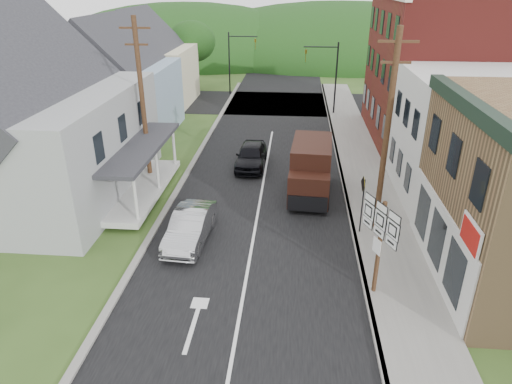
% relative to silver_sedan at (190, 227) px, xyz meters
% --- Properties ---
extents(ground, '(120.00, 120.00, 0.00)m').
position_rel_silver_sedan_xyz_m(ground, '(2.75, -1.67, -0.71)').
color(ground, '#2D4719').
rests_on(ground, ground).
extents(road, '(9.00, 90.00, 0.02)m').
position_rel_silver_sedan_xyz_m(road, '(2.75, 8.33, -0.71)').
color(road, black).
rests_on(road, ground).
extents(cross_road, '(60.00, 9.00, 0.02)m').
position_rel_silver_sedan_xyz_m(cross_road, '(2.75, 25.33, -0.71)').
color(cross_road, black).
rests_on(cross_road, ground).
extents(sidewalk_right, '(2.80, 55.00, 0.15)m').
position_rel_silver_sedan_xyz_m(sidewalk_right, '(8.65, 6.33, -0.63)').
color(sidewalk_right, slate).
rests_on(sidewalk_right, ground).
extents(curb_right, '(0.20, 55.00, 0.15)m').
position_rel_silver_sedan_xyz_m(curb_right, '(7.30, 6.33, -0.63)').
color(curb_right, slate).
rests_on(curb_right, ground).
extents(curb_left, '(0.30, 55.00, 0.12)m').
position_rel_silver_sedan_xyz_m(curb_left, '(-1.90, 6.33, -0.65)').
color(curb_left, slate).
rests_on(curb_left, ground).
extents(storefront_white, '(8.00, 7.00, 6.50)m').
position_rel_silver_sedan_xyz_m(storefront_white, '(14.05, 5.83, 2.54)').
color(storefront_white, silver).
rests_on(storefront_white, ground).
extents(storefront_red, '(8.00, 12.00, 10.00)m').
position_rel_silver_sedan_xyz_m(storefront_red, '(14.05, 15.33, 4.29)').
color(storefront_red, maroon).
rests_on(storefront_red, ground).
extents(house_gray, '(10.20, 12.24, 8.35)m').
position_rel_silver_sedan_xyz_m(house_gray, '(-9.25, 4.33, 3.53)').
color(house_gray, '#939597').
rests_on(house_gray, ground).
extents(house_blue, '(7.14, 8.16, 7.28)m').
position_rel_silver_sedan_xyz_m(house_blue, '(-8.25, 15.33, 2.99)').
color(house_blue, '#88A1BA').
rests_on(house_blue, ground).
extents(house_cream, '(7.14, 8.16, 7.28)m').
position_rel_silver_sedan_xyz_m(house_cream, '(-8.75, 24.33, 2.99)').
color(house_cream, beige).
rests_on(house_cream, ground).
extents(utility_pole_right, '(1.60, 0.26, 9.00)m').
position_rel_silver_sedan_xyz_m(utility_pole_right, '(8.35, 1.83, 3.95)').
color(utility_pole_right, '#472D19').
rests_on(utility_pole_right, ground).
extents(utility_pole_left, '(1.60, 0.26, 9.00)m').
position_rel_silver_sedan_xyz_m(utility_pole_left, '(-3.75, 6.33, 3.95)').
color(utility_pole_left, '#472D19').
rests_on(utility_pole_left, ground).
extents(traffic_signal_right, '(2.87, 0.20, 6.00)m').
position_rel_silver_sedan_xyz_m(traffic_signal_right, '(7.05, 21.83, 3.05)').
color(traffic_signal_right, black).
rests_on(traffic_signal_right, ground).
extents(traffic_signal_left, '(2.87, 0.20, 6.00)m').
position_rel_silver_sedan_xyz_m(traffic_signal_left, '(-1.55, 28.83, 3.05)').
color(traffic_signal_left, black).
rests_on(traffic_signal_left, ground).
extents(tree_left_c, '(5.80, 5.80, 8.41)m').
position_rel_silver_sedan_xyz_m(tree_left_c, '(-16.25, 18.33, 5.23)').
color(tree_left_c, '#382616').
rests_on(tree_left_c, ground).
extents(tree_left_d, '(4.80, 4.80, 6.94)m').
position_rel_silver_sedan_xyz_m(tree_left_d, '(-6.25, 30.33, 4.18)').
color(tree_left_d, '#382616').
rests_on(tree_left_d, ground).
extents(forested_ridge, '(90.00, 30.00, 16.00)m').
position_rel_silver_sedan_xyz_m(forested_ridge, '(2.75, 53.33, -0.71)').
color(forested_ridge, '#1A3610').
rests_on(forested_ridge, ground).
extents(silver_sedan, '(1.73, 4.37, 1.41)m').
position_rel_silver_sedan_xyz_m(silver_sedan, '(0.00, 0.00, 0.00)').
color(silver_sedan, '#A2A2A7').
rests_on(silver_sedan, ground).
extents(dark_sedan, '(1.81, 4.36, 1.48)m').
position_rel_silver_sedan_xyz_m(dark_sedan, '(1.83, 9.08, 0.03)').
color(dark_sedan, black).
rests_on(dark_sedan, ground).
extents(delivery_van, '(2.39, 5.18, 2.83)m').
position_rel_silver_sedan_xyz_m(delivery_van, '(5.36, 5.39, 0.72)').
color(delivery_van, black).
rests_on(delivery_van, ground).
extents(route_sign_cluster, '(0.92, 1.95, 3.67)m').
position_rel_silver_sedan_xyz_m(route_sign_cluster, '(7.50, -3.17, 1.82)').
color(route_sign_cluster, '#472D19').
rests_on(route_sign_cluster, sidewalk_right).
extents(warning_sign, '(0.14, 0.76, 2.75)m').
position_rel_silver_sedan_xyz_m(warning_sign, '(7.52, 1.23, 1.20)').
color(warning_sign, black).
rests_on(warning_sign, sidewalk_right).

